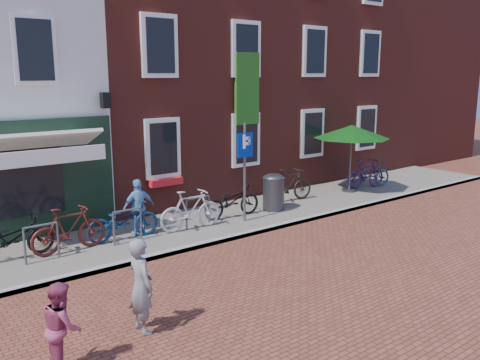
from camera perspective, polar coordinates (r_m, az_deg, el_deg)
ground at (r=12.32m, az=-3.56°, el=-7.46°), size 80.00×80.00×0.00m
sidewalk at (r=14.02m, az=-3.66°, el=-4.84°), size 24.00×3.00×0.10m
building_brick_mid at (r=18.71m, az=-11.11°, el=14.48°), size 6.00×8.00×10.00m
building_brick_right at (r=22.10m, az=3.32°, el=14.24°), size 6.00×8.00×10.00m
filler_right at (r=26.82m, az=14.06°, el=12.42°), size 7.00×8.00×9.00m
litter_bin at (r=15.07m, az=3.77°, el=-1.10°), size 0.63×0.63×1.16m
parking_sign at (r=13.64m, az=0.55°, el=2.35°), size 0.50×0.08×2.69m
parasol at (r=17.57m, az=12.40°, el=5.58°), size 2.56×2.56×2.38m
woman at (r=8.36m, az=-11.02°, el=-11.54°), size 0.37×0.57×1.56m
boy at (r=7.70m, az=-19.30°, el=-15.23°), size 0.58×0.70×1.30m
cafe_person at (r=12.91m, az=-11.26°, el=-3.01°), size 0.84×0.35×1.42m
bicycle_0 at (r=12.14m, az=-24.13°, el=-5.96°), size 1.83×0.71×0.95m
bicycle_1 at (r=12.16m, az=-18.60°, el=-5.25°), size 1.77×0.59×1.05m
bicycle_2 at (r=12.70m, az=-12.95°, el=-4.44°), size 1.84×0.73×0.95m
bicycle_3 at (r=13.20m, az=-5.54°, el=-3.34°), size 1.78×0.61×1.05m
bicycle_4 at (r=14.26m, az=-0.93°, el=-2.35°), size 1.83×0.72×0.95m
bicycle_5 at (r=16.09m, az=5.47°, el=-0.57°), size 1.80×0.73×1.05m
bicycle_6 at (r=18.59m, az=14.25°, el=0.63°), size 1.89×0.95×0.95m
bicycle_7 at (r=18.36m, az=13.82°, el=0.68°), size 1.79×0.69×1.05m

